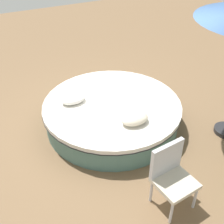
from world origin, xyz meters
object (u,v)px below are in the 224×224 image
(throw_pillow_0, at_px, (73,99))
(patio_chair, at_px, (171,173))
(round_bed, at_px, (112,114))
(throw_pillow_1, at_px, (135,118))

(throw_pillow_0, distance_m, patio_chair, 2.36)
(round_bed, height_order, patio_chair, patio_chair)
(round_bed, distance_m, throw_pillow_0, 0.79)
(round_bed, bearing_deg, throw_pillow_0, 151.09)
(throw_pillow_0, bearing_deg, throw_pillow_1, -55.14)
(throw_pillow_1, xyz_separation_m, patio_chair, (-0.15, -1.26, -0.02))
(throw_pillow_0, xyz_separation_m, throw_pillow_1, (0.72, -1.03, 0.01))
(round_bed, relative_size, throw_pillow_1, 5.36)
(round_bed, relative_size, patio_chair, 2.64)
(round_bed, xyz_separation_m, throw_pillow_0, (-0.63, 0.35, 0.31))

